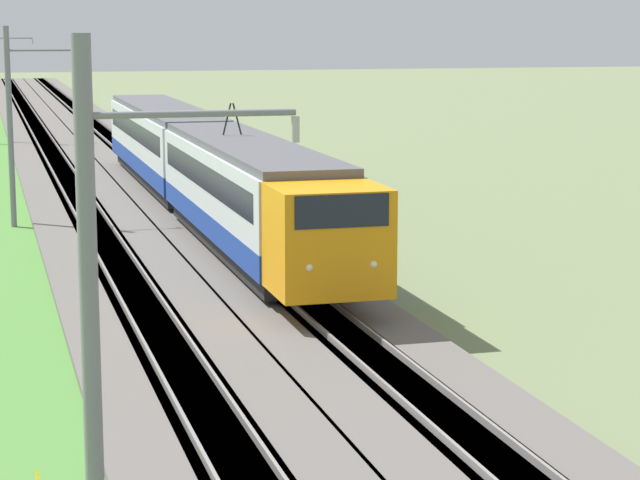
# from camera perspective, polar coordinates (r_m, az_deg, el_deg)

# --- Properties ---
(ballast_main) EXTENTS (240.00, 4.40, 0.30)m
(ballast_main) POSITION_cam_1_polar(r_m,az_deg,el_deg) (58.17, -11.26, 2.23)
(ballast_main) COLOR #605B56
(ballast_main) RESTS_ON ground
(ballast_adjacent) EXTENTS (240.00, 4.40, 0.30)m
(ballast_adjacent) POSITION_cam_1_polar(r_m,az_deg,el_deg) (58.62, -7.05, 2.40)
(ballast_adjacent) COLOR #605B56
(ballast_adjacent) RESTS_ON ground
(track_main) EXTENTS (240.00, 1.57, 0.45)m
(track_main) POSITION_cam_1_polar(r_m,az_deg,el_deg) (58.16, -11.26, 2.24)
(track_main) COLOR #4C4238
(track_main) RESTS_ON ground
(track_adjacent) EXTENTS (240.00, 1.57, 0.45)m
(track_adjacent) POSITION_cam_1_polar(r_m,az_deg,el_deg) (58.62, -7.05, 2.41)
(track_adjacent) COLOR #4C4238
(track_adjacent) RESTS_ON ground
(passenger_train) EXTENTS (38.84, 2.96, 5.03)m
(passenger_train) POSITION_cam_1_polar(r_m,az_deg,el_deg) (49.02, -5.48, 3.58)
(passenger_train) COLOR orange
(passenger_train) RESTS_ON ground
(catenary_mast_near) EXTENTS (0.22, 2.56, 7.57)m
(catenary_mast_near) POSITION_cam_1_polar(r_m,az_deg,el_deg) (14.43, -10.16, -5.34)
(catenary_mast_near) COLOR slate
(catenary_mast_near) RESTS_ON ground
(catenary_mast_mid) EXTENTS (0.22, 2.56, 7.61)m
(catenary_mast_mid) POSITION_cam_1_polar(r_m,az_deg,el_deg) (47.99, -13.91, 5.10)
(catenary_mast_mid) COLOR slate
(catenary_mast_mid) RESTS_ON ground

